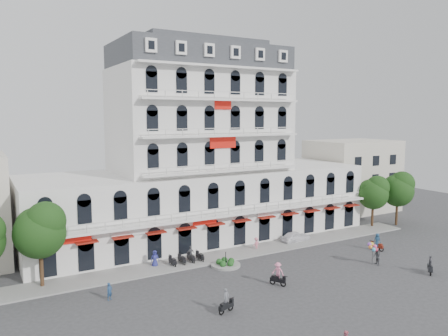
% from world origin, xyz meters
% --- Properties ---
extents(ground, '(120.00, 120.00, 0.00)m').
position_xyz_m(ground, '(0.00, 0.00, 0.00)').
color(ground, '#38383A').
rests_on(ground, ground).
extents(sidewalk, '(53.00, 4.00, 0.16)m').
position_xyz_m(sidewalk, '(0.00, 9.00, 0.08)').
color(sidewalk, gray).
rests_on(sidewalk, ground).
extents(main_building, '(45.00, 15.00, 25.80)m').
position_xyz_m(main_building, '(0.00, 18.00, 9.96)').
color(main_building, silver).
rests_on(main_building, ground).
extents(flank_building_east, '(14.00, 10.00, 12.00)m').
position_xyz_m(flank_building_east, '(30.00, 20.00, 6.00)').
color(flank_building_east, beige).
rests_on(flank_building_east, ground).
extents(traffic_island, '(3.20, 3.20, 1.60)m').
position_xyz_m(traffic_island, '(-3.00, 6.00, 0.26)').
color(traffic_island, gray).
rests_on(traffic_island, ground).
extents(parked_scooter_row, '(4.40, 1.80, 1.10)m').
position_xyz_m(parked_scooter_row, '(-6.35, 8.80, 0.00)').
color(parked_scooter_row, black).
rests_on(parked_scooter_row, ground).
extents(tree_west_inner, '(4.76, 4.76, 8.25)m').
position_xyz_m(tree_west_inner, '(-20.95, 9.48, 5.68)').
color(tree_west_inner, '#382314').
rests_on(tree_west_inner, ground).
extents(tree_east_inner, '(4.40, 4.37, 7.57)m').
position_xyz_m(tree_east_inner, '(24.05, 9.98, 5.21)').
color(tree_east_inner, '#382314').
rests_on(tree_east_inner, ground).
extents(tree_east_outer, '(4.65, 4.65, 8.05)m').
position_xyz_m(tree_east_outer, '(28.05, 8.98, 5.55)').
color(tree_east_outer, '#382314').
rests_on(tree_east_outer, ground).
extents(parked_car, '(4.16, 1.87, 1.39)m').
position_xyz_m(parked_car, '(9.42, 9.50, 0.69)').
color(parked_car, white).
rests_on(parked_car, ground).
extents(rider_west, '(1.66, 0.77, 2.09)m').
position_xyz_m(rider_west, '(-8.55, -3.77, 0.92)').
color(rider_west, black).
rests_on(rider_west, ground).
extents(rider_east, '(0.73, 1.67, 2.15)m').
position_xyz_m(rider_east, '(15.61, 1.77, 1.07)').
color(rider_east, maroon).
rests_on(rider_east, ground).
extents(rider_northeast, '(1.33, 1.29, 1.94)m').
position_xyz_m(rider_northeast, '(14.11, -6.35, 0.91)').
color(rider_northeast, black).
rests_on(rider_northeast, ground).
extents(rider_center, '(1.19, 1.51, 2.29)m').
position_xyz_m(rider_center, '(-1.36, -1.16, 1.22)').
color(rider_center, black).
rests_on(rider_center, ground).
extents(pedestrian_left, '(0.95, 0.66, 1.85)m').
position_xyz_m(pedestrian_left, '(-9.74, 9.50, 0.93)').
color(pedestrian_left, navy).
rests_on(pedestrian_left, ground).
extents(pedestrian_mid, '(1.03, 0.59, 1.66)m').
position_xyz_m(pedestrian_mid, '(-5.53, 9.50, 0.83)').
color(pedestrian_mid, '#4D4F54').
rests_on(pedestrian_mid, ground).
extents(pedestrian_right, '(1.06, 0.72, 1.52)m').
position_xyz_m(pedestrian_right, '(3.12, 9.23, 0.76)').
color(pedestrian_right, pink).
rests_on(pedestrian_right, ground).
extents(pedestrian_far, '(0.68, 0.59, 1.56)m').
position_xyz_m(pedestrian_far, '(-16.22, 3.53, 0.78)').
color(pedestrian_far, navy).
rests_on(pedestrian_far, ground).
extents(balloon_vendor, '(1.46, 1.37, 2.45)m').
position_xyz_m(balloon_vendor, '(11.41, -1.70, 1.25)').
color(balloon_vendor, '#4C4D52').
rests_on(balloon_vendor, ground).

